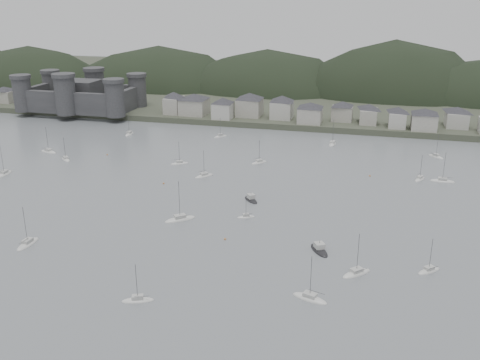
# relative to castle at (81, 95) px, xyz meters

# --- Properties ---
(ground) EXTENTS (900.00, 900.00, 0.00)m
(ground) POSITION_rel_castle_xyz_m (120.00, -179.80, -10.96)
(ground) COLOR slate
(ground) RESTS_ON ground
(far_shore_land) EXTENTS (900.00, 250.00, 3.00)m
(far_shore_land) POSITION_rel_castle_xyz_m (120.00, 115.20, -9.46)
(far_shore_land) COLOR #383D2D
(far_shore_land) RESTS_ON ground
(forested_ridge) EXTENTS (851.55, 103.94, 102.57)m
(forested_ridge) POSITION_rel_castle_xyz_m (124.83, 89.60, -22.25)
(forested_ridge) COLOR black
(forested_ridge) RESTS_ON ground
(castle) EXTENTS (66.00, 43.00, 20.00)m
(castle) POSITION_rel_castle_xyz_m (0.00, 0.00, 0.00)
(castle) COLOR #343437
(castle) RESTS_ON far_shore_land
(waterfront_town) EXTENTS (451.48, 28.46, 12.92)m
(waterfront_town) POSITION_rel_castle_xyz_m (170.59, 3.54, -2.30)
(waterfront_town) COLOR #9C988E
(waterfront_town) RESTS_ON far_shore_land
(sailboat_lead) EXTENTS (5.11, 7.65, 10.04)m
(sailboat_lead) POSITION_rel_castle_xyz_m (180.05, -70.82, -10.78)
(sailboat_lead) COLOR silver
(sailboat_lead) RESTS_ON ground
(moored_fleet) EXTENTS (228.73, 172.59, 13.44)m
(moored_fleet) POSITION_rel_castle_xyz_m (98.12, -110.05, -10.79)
(moored_fleet) COLOR silver
(moored_fleet) RESTS_ON ground
(motor_launch_near) EXTENTS (7.10, 8.97, 4.04)m
(motor_launch_near) POSITION_rel_castle_xyz_m (150.77, -138.63, -10.68)
(motor_launch_near) COLOR black
(motor_launch_near) RESTS_ON ground
(motor_launch_far) EXTENTS (6.93, 7.52, 3.81)m
(motor_launch_far) POSITION_rel_castle_xyz_m (124.43, -107.30, -10.67)
(motor_launch_far) COLOR black
(motor_launch_far) RESTS_ON ground
(mooring_buoys) EXTENTS (154.21, 113.67, 0.70)m
(mooring_buoys) POSITION_rel_castle_xyz_m (121.26, -121.03, -10.81)
(mooring_buoys) COLOR #BB783E
(mooring_buoys) RESTS_ON ground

